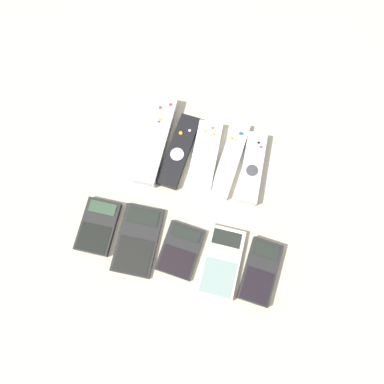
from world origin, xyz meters
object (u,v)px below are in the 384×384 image
remote_2 (205,155)px  remote_4 (252,168)px  remote_0 (156,140)px  calculator_0 (98,226)px  calculator_2 (181,250)px  remote_1 (179,151)px  calculator_3 (221,262)px  calculator_1 (138,240)px  remote_3 (230,159)px  calculator_4 (260,271)px

remote_2 → remote_4: bearing=-5.3°
remote_2 → remote_0: bearing=173.7°
remote_0 → calculator_0: size_ratio=1.80×
remote_2 → calculator_2: (0.00, -0.22, -0.01)m
calculator_0 → calculator_2: calculator_0 is taller
remote_1 → calculator_3: 0.27m
remote_0 → calculator_1: 0.23m
calculator_2 → calculator_1: bearing=-174.7°
remote_3 → calculator_4: calculator_4 is taller
remote_0 → calculator_1: bearing=-84.8°
remote_1 → calculator_4: (0.24, -0.22, -0.00)m
calculator_2 → calculator_4: calculator_4 is taller
calculator_0 → calculator_1: calculator_0 is taller
remote_2 → calculator_1: size_ratio=1.08×
remote_4 → calculator_1: bearing=-135.6°
remote_1 → calculator_0: bearing=-116.4°
remote_3 → remote_4: 0.05m
remote_0 → calculator_3: remote_0 is taller
remote_4 → calculator_3: (-0.02, -0.22, -0.00)m
remote_1 → calculator_4: bearing=-39.3°
calculator_0 → calculator_1: (0.09, -0.01, -0.00)m
remote_3 → calculator_0: (-0.24, -0.23, -0.00)m
remote_1 → calculator_2: remote_1 is taller
remote_0 → remote_3: bearing=-1.5°
remote_0 → calculator_3: (0.21, -0.23, -0.01)m
remote_1 → calculator_0: 0.25m
calculator_3 → calculator_2: bearing=177.7°
remote_3 → calculator_3: (0.04, -0.23, -0.00)m
remote_4 → calculator_0: bearing=-147.0°
remote_4 → calculator_2: bearing=-119.4°
remote_3 → calculator_1: bearing=-119.1°
calculator_0 → calculator_3: (0.28, -0.01, -0.00)m
remote_2 → calculator_3: (0.09, -0.23, -0.00)m
calculator_1 → calculator_3: 0.19m
calculator_4 → calculator_2: bearing=-177.0°
remote_4 → calculator_3: 0.22m
remote_0 → remote_2: size_ratio=1.31×
calculator_3 → calculator_4: size_ratio=1.09×
remote_4 → remote_2: bearing=175.1°
remote_2 → calculator_4: remote_2 is taller
remote_0 → remote_3: (0.18, -0.00, -0.01)m
remote_1 → calculator_0: (-0.12, -0.22, -0.00)m
remote_2 → calculator_4: size_ratio=1.22×
remote_4 → calculator_1: size_ratio=1.10×
remote_1 → remote_3: (0.12, 0.01, -0.00)m
calculator_3 → calculator_1: bearing=179.1°
calculator_1 → calculator_4: bearing=-2.8°
remote_3 → calculator_3: remote_3 is taller
remote_3 → calculator_1: size_ratio=1.23×
remote_0 → remote_1: remote_0 is taller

